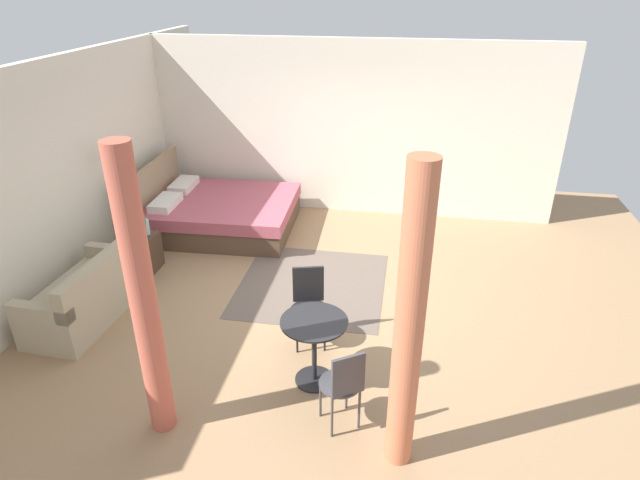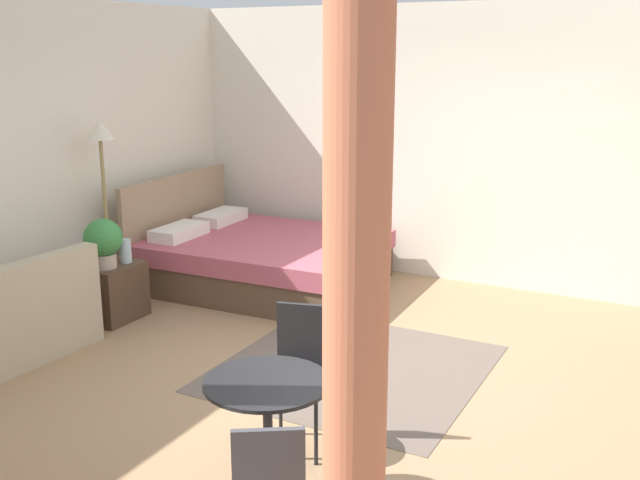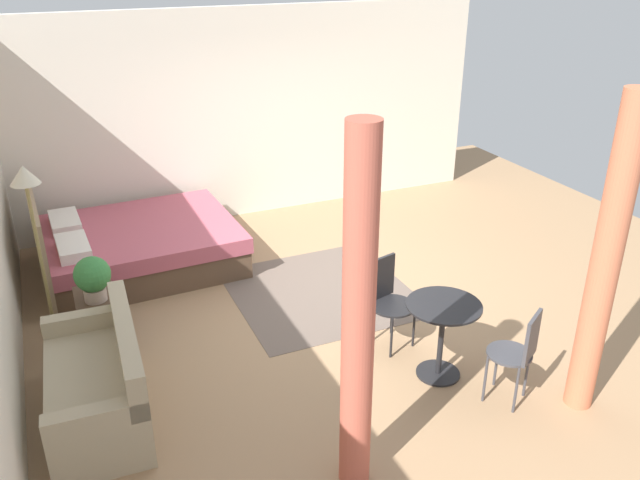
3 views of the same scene
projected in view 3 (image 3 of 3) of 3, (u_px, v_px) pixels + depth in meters
ground_plane at (340, 295)px, 7.24m from camera, size 8.49×9.64×0.02m
wall_right at (256, 114)px, 8.93m from camera, size 0.12×6.64×2.83m
area_rug at (321, 292)px, 7.28m from camera, size 1.94×1.90×0.01m
bed at (135, 246)px, 7.74m from camera, size 1.89×2.28×1.07m
couch at (100, 386)px, 5.27m from camera, size 1.55×0.80×0.83m
nightstand at (98, 318)px, 6.29m from camera, size 0.52×0.37×0.51m
potted_plant at (93, 277)px, 6.00m from camera, size 0.34×0.34×0.44m
vase at (97, 279)px, 6.26m from camera, size 0.10×0.10×0.21m
floor_lamp at (29, 201)px, 5.98m from camera, size 0.27×0.27×1.74m
balcony_table at (442, 326)px, 5.69m from camera, size 0.66×0.66×0.73m
cafe_chair_near_window at (520, 349)px, 5.33m from camera, size 0.52×0.52×0.88m
cafe_chair_near_couch at (387, 294)px, 6.18m from camera, size 0.52×0.52×0.87m
curtain_left at (606, 262)px, 4.99m from camera, size 0.23×0.23×2.67m
curtain_right at (358, 321)px, 4.22m from camera, size 0.22×0.22×2.67m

